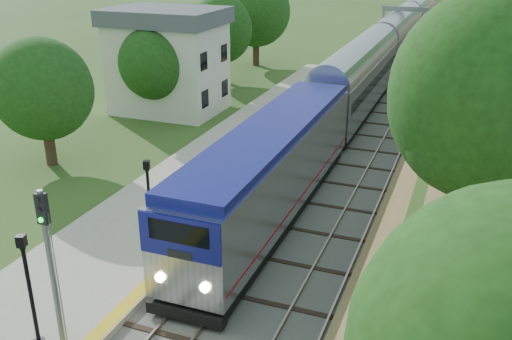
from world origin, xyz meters
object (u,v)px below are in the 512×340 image
at_px(lamppost_mid, 32,300).
at_px(signal_farside, 425,112).
at_px(lamppost_far, 150,210).
at_px(signal_platform, 50,256).
at_px(signal_gantry, 421,21).
at_px(train, 397,42).
at_px(station_building, 168,60).

distance_m(lamppost_mid, signal_farside, 22.56).
distance_m(lamppost_far, signal_platform, 7.07).
bearing_deg(signal_gantry, lamppost_mid, -96.72).
distance_m(lamppost_mid, signal_platform, 1.83).
bearing_deg(lamppost_mid, signal_gantry, 83.28).
relative_size(signal_platform, signal_farside, 0.91).
xyz_separation_m(train, signal_platform, (-2.90, -53.12, 1.55)).
relative_size(signal_gantry, signal_platform, 1.48).
relative_size(train, signal_platform, 18.05).
distance_m(station_building, signal_platform, 29.30).
bearing_deg(station_building, lamppost_far, -62.89).
bearing_deg(lamppost_mid, lamppost_far, 89.32).
height_order(station_building, signal_farside, station_building).
relative_size(station_building, lamppost_far, 2.13).
relative_size(lamppost_mid, signal_farside, 0.67).
distance_m(train, lamppost_far, 46.43).
distance_m(lamppost_far, signal_farside, 16.50).
bearing_deg(station_building, signal_gantry, 56.62).
xyz_separation_m(signal_gantry, signal_farside, (3.73, -32.13, -0.90)).
xyz_separation_m(signal_gantry, train, (-2.47, 1.01, -2.49)).
bearing_deg(lamppost_far, train, 85.54).
bearing_deg(signal_farside, signal_gantry, 96.62).
bearing_deg(station_building, train, 61.71).
xyz_separation_m(station_building, signal_farside, (20.20, -7.14, -0.17)).
xyz_separation_m(train, lamppost_far, (-3.61, -46.29, -0.14)).
bearing_deg(station_building, lamppost_mid, -69.35).
xyz_separation_m(train, signal_farside, (6.20, -33.14, 1.59)).
height_order(station_building, signal_gantry, station_building).
xyz_separation_m(lamppost_far, signal_platform, (0.71, -6.83, 1.69)).
xyz_separation_m(lamppost_mid, signal_platform, (0.80, 0.22, 1.64)).
relative_size(train, signal_farside, 16.49).
relative_size(lamppost_mid, lamppost_far, 1.03).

